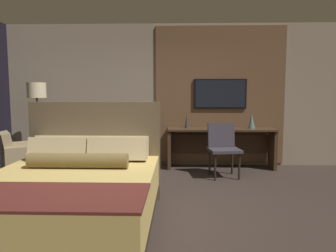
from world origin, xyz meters
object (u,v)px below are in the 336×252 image
Objects in this scene: bed at (73,195)px; desk at (221,140)px; vase_short at (252,121)px; vase_tall at (187,121)px; floor_lamp at (37,97)px; tv at (220,94)px; book at (226,127)px; armchair_by_window at (24,161)px; desk_chair at (223,144)px.

desk is (1.95, 2.93, 0.16)m from bed.
vase_tall is at bearing 175.36° from vase_short.
desk is at bearing 4.81° from floor_lamp.
bed is 2.14× the size of tv.
book is at bearing 2.26° from desk.
floor_lamp is 3.60m from book.
bed is at bearing -177.26° from armchair_by_window.
floor_lamp is 6.40× the size of book.
floor_lamp is at bearing -175.26° from book.
book is at bearing 4.74° from floor_lamp.
desk_chair reaches higher than desk.
vase_short is (0.62, 0.59, 0.36)m from desk_chair.
book is (0.10, -0.20, -0.64)m from tv.
tv reaches higher than vase_short.
floor_lamp is (-3.40, 0.35, 0.81)m from desk_chair.
desk is at bearing 175.84° from vase_short.
vase_tall is at bearing 123.18° from desk_chair.
desk is at bearing -90.00° from tv.
armchair_by_window is (-3.50, -0.81, -0.25)m from desk.
vase_tall reaches higher than desk_chair.
desk is 3.60m from armchair_by_window.
vase_short is at bearing -4.64° from vase_tall.
tv is (1.95, 3.14, 1.06)m from bed.
tv is at bearing -107.29° from armchair_by_window.
tv is 1.12× the size of desk_chair.
book is (3.54, 0.29, -0.58)m from floor_lamp.
desk_chair is 0.93m from vase_short.
bed reaches higher than desk.
vase_tall is at bearing 66.64° from bed.
bed is 3.20m from floor_lamp.
desk_chair reaches higher than book.
tv reaches higher than book.
tv is at bearing 78.82° from desk_chair.
floor_lamp reaches higher than desk.
tv is at bearing 157.06° from vase_short.
desk is 0.92m from tv.
vase_tall is at bearing -106.45° from armchair_by_window.
armchair_by_window is (-3.46, -0.18, -0.28)m from desk_chair.
vase_tall is at bearing 175.87° from book.
desk is 0.69m from vase_short.
floor_lamp reaches higher than desk_chair.
bed is 7.92× the size of vase_tall.
armchair_by_window is at bearing -169.29° from vase_short.
floor_lamp reaches higher than book.
tv is 3.67× the size of vase_short.
bed is at bearing -123.58° from desk.
bed reaches higher than book.
tv reaches higher than floor_lamp.
vase_tall is (2.79, 0.35, -0.46)m from floor_lamp.
bed is 3.88m from vase_short.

